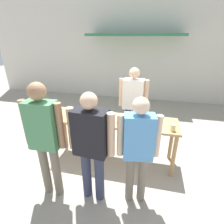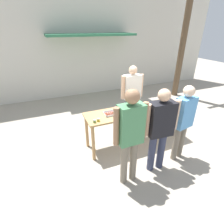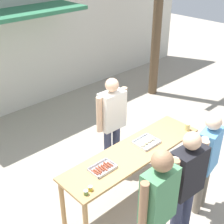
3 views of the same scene
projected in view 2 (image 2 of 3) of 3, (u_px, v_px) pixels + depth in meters
The scene contains 13 objects.
ground_plane at pixel (134, 141), 4.53m from camera, with size 24.00×24.00×0.00m, color #A39989.
building_facade_back at pixel (88, 38), 6.82m from camera, with size 12.00×1.11×4.50m.
serving_table at pixel (136, 114), 4.18m from camera, with size 2.46×0.65×0.91m.
food_tray_sausages at pixel (112, 113), 3.91m from camera, with size 0.36×0.25×0.04m.
food_tray_buns at pixel (147, 107), 4.23m from camera, with size 0.37×0.31×0.06m.
condiment_jar_mustard at pixel (95, 121), 3.55m from camera, with size 0.06×0.06×0.07m.
condiment_jar_ketchup at pixel (98, 120), 3.60m from camera, with size 0.06×0.06×0.07m.
beer_cup at pixel (179, 103), 4.31m from camera, with size 0.09×0.09×0.12m.
person_server_behind_table at pixel (132, 92), 4.83m from camera, with size 0.66×0.27×1.76m.
person_customer_holding_hotdog at pixel (130, 131), 2.91m from camera, with size 0.62×0.24×1.84m.
person_customer_with_cup at pixel (184, 118), 3.53m from camera, with size 0.58×0.29×1.69m.
person_customer_waiting_in_line at pixel (160, 125), 3.23m from camera, with size 0.68×0.30×1.74m.
utility_pole at pixel (186, 25), 6.39m from camera, with size 1.10×0.23×5.26m.
Camera 2 is at (-1.97, -3.22, 2.68)m, focal length 28.00 mm.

